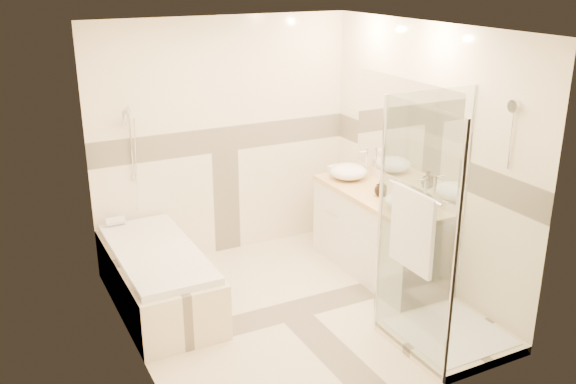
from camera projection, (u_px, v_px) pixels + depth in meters
name	position (u px, v px, depth m)	size (l,w,h in m)	color
room	(296.00, 178.00, 5.43)	(2.82, 3.02, 2.52)	#F2E1C0
bathtub	(158.00, 275.00, 5.82)	(0.75, 1.70, 0.56)	#F7E6C5
vanity	(377.00, 233.00, 6.41)	(0.58, 1.62, 0.85)	white
shower_enclosure	(437.00, 286.00, 5.19)	(0.96, 0.93, 2.04)	#F7E6C5
vessel_sink_near	(348.00, 171.00, 6.68)	(0.40, 0.40, 0.16)	white
vessel_sink_far	(405.00, 201.00, 5.86)	(0.38, 0.38, 0.15)	white
faucet_near	(366.00, 161.00, 6.74)	(0.12, 0.03, 0.29)	silver
faucet_far	(425.00, 189.00, 5.93)	(0.11, 0.03, 0.27)	silver
amenity_bottle_a	(382.00, 188.00, 6.17)	(0.08, 0.08, 0.17)	black
amenity_bottle_b	(381.00, 188.00, 6.18)	(0.13, 0.13, 0.16)	black
folded_towels	(339.00, 170.00, 6.85)	(0.14, 0.23, 0.07)	white
rolled_towel	(115.00, 221.00, 6.25)	(0.09, 0.09, 0.19)	white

